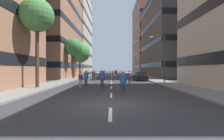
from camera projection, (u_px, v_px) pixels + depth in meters
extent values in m
plane|color=#333335|center=(112.00, 76.00, 41.10)|extent=(191.29, 191.29, 0.00)
cube|color=gray|center=(85.00, 76.00, 45.10)|extent=(2.94, 87.67, 0.14)
cube|color=gray|center=(139.00, 76.00, 45.06)|extent=(2.94, 87.67, 0.14)
cube|color=silver|center=(111.00, 114.00, 7.22)|extent=(0.16, 2.20, 0.01)
cube|color=silver|center=(111.00, 95.00, 12.22)|extent=(0.16, 2.20, 0.01)
cube|color=silver|center=(112.00, 87.00, 17.22)|extent=(0.16, 2.20, 0.01)
cube|color=silver|center=(112.00, 83.00, 22.22)|extent=(0.16, 2.20, 0.01)
cube|color=silver|center=(112.00, 81.00, 27.22)|extent=(0.16, 2.20, 0.01)
cube|color=silver|center=(112.00, 79.00, 32.22)|extent=(0.16, 2.20, 0.01)
cube|color=silver|center=(112.00, 77.00, 37.22)|extent=(0.16, 2.20, 0.01)
cube|color=silver|center=(112.00, 76.00, 42.22)|extent=(0.16, 2.20, 0.01)
cube|color=silver|center=(112.00, 75.00, 47.21)|extent=(0.16, 2.20, 0.01)
cube|color=silver|center=(112.00, 75.00, 52.21)|extent=(0.16, 2.20, 0.01)
cube|color=silver|center=(112.00, 74.00, 57.21)|extent=(0.16, 2.20, 0.01)
cube|color=silver|center=(112.00, 74.00, 62.21)|extent=(0.16, 2.20, 0.01)
cube|color=silver|center=(112.00, 73.00, 67.21)|extent=(0.16, 2.20, 0.01)
cube|color=silver|center=(112.00, 73.00, 72.21)|extent=(0.16, 2.20, 0.01)
cube|color=silver|center=(112.00, 73.00, 77.21)|extent=(0.16, 2.20, 0.01)
cube|color=#9E6B51|center=(41.00, 11.00, 39.06)|extent=(16.62, 21.83, 32.19)
cube|color=black|center=(42.00, 66.00, 39.18)|extent=(16.74, 21.95, 1.10)
cube|color=black|center=(42.00, 47.00, 39.14)|extent=(16.74, 21.95, 1.10)
cube|color=black|center=(41.00, 28.00, 39.09)|extent=(16.74, 21.95, 1.10)
cube|color=black|center=(41.00, 9.00, 39.05)|extent=(16.74, 21.95, 1.10)
cube|color=#B2A893|center=(67.00, 31.00, 60.81)|extent=(16.62, 23.00, 33.09)
cube|color=black|center=(67.00, 66.00, 60.94)|extent=(16.74, 23.12, 1.10)
cube|color=black|center=(67.00, 54.00, 60.89)|extent=(16.74, 23.12, 1.10)
cube|color=black|center=(67.00, 42.00, 60.85)|extent=(16.74, 23.12, 1.10)
cube|color=black|center=(67.00, 29.00, 60.81)|extent=(16.74, 23.12, 1.10)
cube|color=black|center=(67.00, 17.00, 60.76)|extent=(16.74, 23.12, 1.10)
cube|color=black|center=(67.00, 5.00, 60.72)|extent=(16.74, 23.12, 1.10)
cube|color=#4C4744|center=(183.00, 38.00, 39.03)|extent=(16.62, 21.07, 19.12)
cube|color=black|center=(183.00, 65.00, 39.09)|extent=(16.74, 21.19, 1.10)
cube|color=black|center=(183.00, 46.00, 39.04)|extent=(16.74, 21.19, 1.10)
cube|color=black|center=(183.00, 26.00, 39.00)|extent=(16.74, 21.19, 1.10)
cube|color=black|center=(183.00, 7.00, 38.96)|extent=(16.74, 21.19, 1.10)
cube|color=#9E6B51|center=(158.00, 38.00, 60.75)|extent=(16.62, 18.97, 27.30)
cube|color=black|center=(158.00, 67.00, 60.85)|extent=(16.74, 19.09, 1.10)
cube|color=black|center=(158.00, 55.00, 60.81)|extent=(16.74, 19.09, 1.10)
cube|color=black|center=(158.00, 43.00, 60.77)|extent=(16.74, 19.09, 1.10)
cube|color=black|center=(158.00, 31.00, 60.72)|extent=(16.74, 19.09, 1.10)
cube|color=black|center=(158.00, 19.00, 60.68)|extent=(16.74, 19.09, 1.10)
cube|color=black|center=(158.00, 7.00, 60.64)|extent=(16.74, 19.09, 1.10)
cube|color=black|center=(141.00, 77.00, 27.22)|extent=(1.80, 4.40, 0.70)
cube|color=#2D3338|center=(141.00, 74.00, 27.06)|extent=(1.60, 2.10, 0.64)
cylinder|color=black|center=(135.00, 78.00, 28.67)|extent=(0.22, 0.64, 0.64)
cylinder|color=black|center=(144.00, 78.00, 28.67)|extent=(0.22, 0.64, 0.64)
cylinder|color=black|center=(137.00, 79.00, 25.77)|extent=(0.22, 0.64, 0.64)
cylinder|color=black|center=(147.00, 79.00, 25.77)|extent=(0.22, 0.64, 0.64)
cylinder|color=#4C3823|center=(74.00, 66.00, 31.56)|extent=(0.36, 0.36, 5.01)
sphere|color=#387A3D|center=(74.00, 47.00, 31.52)|extent=(3.35, 3.35, 3.35)
cylinder|color=#4C3823|center=(80.00, 68.00, 37.88)|extent=(0.36, 0.36, 4.06)
sphere|color=#478442|center=(80.00, 52.00, 37.84)|extent=(4.91, 4.91, 4.91)
cylinder|color=#4C3823|center=(38.00, 57.00, 16.28)|extent=(0.36, 0.36, 6.17)
sphere|color=#478442|center=(38.00, 15.00, 16.24)|extent=(3.38, 3.38, 3.38)
cylinder|color=#3F3F44|center=(165.00, 59.00, 21.89)|extent=(0.16, 0.16, 6.50)
cylinder|color=#3F3F44|center=(158.00, 36.00, 21.87)|extent=(1.80, 0.10, 0.10)
ellipsoid|color=silver|center=(152.00, 37.00, 21.87)|extent=(0.50, 0.30, 0.24)
cube|color=brown|center=(93.00, 78.00, 34.50)|extent=(0.27, 0.91, 0.02)
cylinder|color=#D8BF4C|center=(93.00, 78.00, 34.82)|extent=(0.18, 0.08, 0.07)
cylinder|color=#D8BF4C|center=(93.00, 78.00, 34.18)|extent=(0.18, 0.08, 0.07)
cylinder|color=#2D334C|center=(93.00, 76.00, 34.49)|extent=(0.15, 0.15, 0.80)
cylinder|color=#2D334C|center=(94.00, 76.00, 34.50)|extent=(0.15, 0.15, 0.80)
cube|color=white|center=(93.00, 73.00, 34.49)|extent=(0.33, 0.22, 0.55)
cylinder|color=white|center=(92.00, 73.00, 34.53)|extent=(0.11, 0.24, 0.55)
cylinder|color=white|center=(94.00, 73.00, 34.56)|extent=(0.11, 0.24, 0.55)
sphere|color=tan|center=(93.00, 71.00, 34.51)|extent=(0.22, 0.22, 0.22)
sphere|color=black|center=(93.00, 70.00, 34.51)|extent=(0.21, 0.21, 0.21)
cube|color=black|center=(93.00, 72.00, 34.31)|extent=(0.27, 0.18, 0.40)
cube|color=brown|center=(130.00, 82.00, 22.75)|extent=(0.37, 0.92, 0.02)
cylinder|color=#D8BF4C|center=(129.00, 82.00, 23.06)|extent=(0.19, 0.10, 0.07)
cylinder|color=#D8BF4C|center=(131.00, 83.00, 22.43)|extent=(0.19, 0.10, 0.07)
cylinder|color=#2D334C|center=(129.00, 79.00, 22.73)|extent=(0.16, 0.16, 0.80)
cylinder|color=#2D334C|center=(131.00, 79.00, 22.76)|extent=(0.16, 0.16, 0.80)
cube|color=red|center=(130.00, 75.00, 22.74)|extent=(0.35, 0.26, 0.55)
cylinder|color=red|center=(128.00, 75.00, 22.75)|extent=(0.13, 0.24, 0.55)
cylinder|color=red|center=(131.00, 75.00, 22.83)|extent=(0.13, 0.24, 0.55)
sphere|color=#997051|center=(130.00, 72.00, 22.75)|extent=(0.22, 0.22, 0.22)
sphere|color=black|center=(130.00, 71.00, 22.75)|extent=(0.21, 0.21, 0.21)
cube|color=#3F72BF|center=(130.00, 75.00, 22.56)|extent=(0.29, 0.21, 0.40)
cube|color=brown|center=(101.00, 76.00, 40.83)|extent=(0.29, 0.92, 0.02)
cylinder|color=#D8BF4C|center=(101.00, 76.00, 41.15)|extent=(0.19, 0.09, 0.07)
cylinder|color=#D8BF4C|center=(101.00, 76.00, 40.52)|extent=(0.19, 0.09, 0.07)
cylinder|color=black|center=(101.00, 75.00, 40.84)|extent=(0.15, 0.15, 0.80)
cylinder|color=black|center=(102.00, 75.00, 40.82)|extent=(0.15, 0.15, 0.80)
cube|color=orange|center=(101.00, 72.00, 40.82)|extent=(0.34, 0.23, 0.55)
cylinder|color=orange|center=(100.00, 72.00, 40.90)|extent=(0.11, 0.24, 0.55)
cylinder|color=orange|center=(102.00, 72.00, 40.85)|extent=(0.11, 0.24, 0.55)
sphere|color=tan|center=(101.00, 70.00, 40.84)|extent=(0.22, 0.22, 0.22)
sphere|color=black|center=(101.00, 70.00, 40.84)|extent=(0.21, 0.21, 0.21)
cube|color=#4C8C4C|center=(101.00, 72.00, 40.64)|extent=(0.28, 0.19, 0.40)
cube|color=brown|center=(81.00, 88.00, 16.47)|extent=(0.38, 0.92, 0.02)
cylinder|color=#D8BF4C|center=(82.00, 88.00, 16.79)|extent=(0.19, 0.11, 0.07)
cylinder|color=#D8BF4C|center=(80.00, 88.00, 16.16)|extent=(0.19, 0.11, 0.07)
cylinder|color=tan|center=(80.00, 84.00, 16.49)|extent=(0.17, 0.17, 0.80)
cylinder|color=tan|center=(82.00, 84.00, 16.45)|extent=(0.17, 0.17, 0.80)
cube|color=blue|center=(81.00, 77.00, 16.46)|extent=(0.35, 0.26, 0.55)
cylinder|color=blue|center=(79.00, 77.00, 16.56)|extent=(0.13, 0.24, 0.55)
cylinder|color=blue|center=(83.00, 77.00, 16.47)|extent=(0.13, 0.24, 0.55)
sphere|color=tan|center=(81.00, 73.00, 16.48)|extent=(0.22, 0.22, 0.22)
sphere|color=black|center=(81.00, 72.00, 16.48)|extent=(0.21, 0.21, 0.21)
cube|color=#A52626|center=(80.00, 77.00, 16.29)|extent=(0.29, 0.21, 0.40)
cube|color=brown|center=(93.00, 77.00, 36.70)|extent=(0.21, 0.90, 0.02)
cylinder|color=#D8BF4C|center=(94.00, 77.00, 37.02)|extent=(0.18, 0.07, 0.07)
cylinder|color=#D8BF4C|center=(93.00, 77.00, 36.38)|extent=(0.18, 0.07, 0.07)
cylinder|color=tan|center=(93.00, 75.00, 36.70)|extent=(0.14, 0.14, 0.80)
cylinder|color=tan|center=(94.00, 75.00, 36.70)|extent=(0.14, 0.14, 0.80)
cube|color=blue|center=(93.00, 72.00, 36.69)|extent=(0.32, 0.21, 0.55)
cylinder|color=blue|center=(92.00, 72.00, 36.74)|extent=(0.09, 0.23, 0.55)
cylinder|color=blue|center=(94.00, 72.00, 36.74)|extent=(0.09, 0.23, 0.55)
sphere|color=#997051|center=(93.00, 70.00, 36.71)|extent=(0.22, 0.22, 0.22)
sphere|color=black|center=(93.00, 70.00, 36.71)|extent=(0.21, 0.21, 0.21)
cube|color=brown|center=(102.00, 88.00, 16.45)|extent=(0.40, 0.92, 0.02)
cylinder|color=#D8BF4C|center=(102.00, 88.00, 16.77)|extent=(0.19, 0.11, 0.07)
cylinder|color=#D8BF4C|center=(103.00, 88.00, 16.14)|extent=(0.19, 0.11, 0.07)
cylinder|color=#2D334C|center=(102.00, 84.00, 16.43)|extent=(0.17, 0.17, 0.80)
cylinder|color=#2D334C|center=(103.00, 84.00, 16.47)|extent=(0.17, 0.17, 0.80)
cube|color=blue|center=(102.00, 77.00, 16.44)|extent=(0.36, 0.27, 0.55)
cylinder|color=blue|center=(100.00, 77.00, 16.44)|extent=(0.14, 0.24, 0.55)
cylinder|color=blue|center=(104.00, 77.00, 16.54)|extent=(0.14, 0.24, 0.55)
sphere|color=tan|center=(102.00, 73.00, 16.46)|extent=(0.22, 0.22, 0.22)
sphere|color=black|center=(102.00, 72.00, 16.46)|extent=(0.21, 0.21, 0.21)
cube|color=#3F72BF|center=(103.00, 77.00, 16.27)|extent=(0.29, 0.22, 0.40)
cube|color=brown|center=(87.00, 81.00, 24.21)|extent=(0.30, 0.92, 0.02)
cylinder|color=#D8BF4C|center=(88.00, 82.00, 24.53)|extent=(0.19, 0.09, 0.07)
cylinder|color=#D8BF4C|center=(87.00, 82.00, 23.90)|extent=(0.19, 0.09, 0.07)
cylinder|color=tan|center=(87.00, 79.00, 24.20)|extent=(0.15, 0.15, 0.80)
cylinder|color=tan|center=(88.00, 79.00, 24.22)|extent=(0.15, 0.15, 0.80)
cube|color=blue|center=(87.00, 74.00, 24.20)|extent=(0.34, 0.23, 0.55)
cylinder|color=blue|center=(86.00, 75.00, 24.23)|extent=(0.11, 0.24, 0.55)
cylinder|color=blue|center=(89.00, 74.00, 24.28)|extent=(0.11, 0.24, 0.55)
sphere|color=tan|center=(87.00, 71.00, 24.22)|extent=(0.22, 0.22, 0.22)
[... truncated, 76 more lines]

